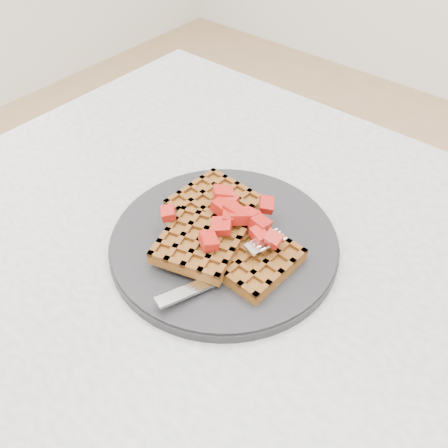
% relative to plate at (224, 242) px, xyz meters
% --- Properties ---
extents(table, '(1.20, 0.80, 0.75)m').
position_rel_plate_xyz_m(table, '(0.15, -0.01, -0.12)').
color(table, beige).
rests_on(table, ground).
extents(plate, '(0.29, 0.29, 0.02)m').
position_rel_plate_xyz_m(plate, '(0.00, 0.00, 0.00)').
color(plate, black).
rests_on(plate, table).
extents(waffles, '(0.20, 0.18, 0.03)m').
position_rel_plate_xyz_m(waffles, '(0.00, -0.00, 0.02)').
color(waffles, brown).
rests_on(waffles, plate).
extents(strawberry_pile, '(0.15, 0.15, 0.02)m').
position_rel_plate_xyz_m(strawberry_pile, '(0.00, 0.00, 0.05)').
color(strawberry_pile, '#870301').
rests_on(strawberry_pile, waffles).
extents(fork, '(0.08, 0.18, 0.02)m').
position_rel_plate_xyz_m(fork, '(0.05, -0.04, 0.02)').
color(fork, silver).
rests_on(fork, plate).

